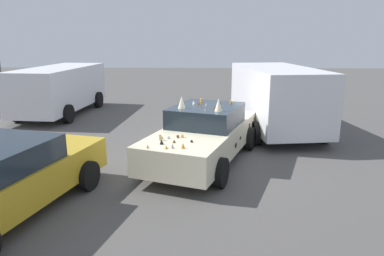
{
  "coord_description": "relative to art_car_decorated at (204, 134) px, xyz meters",
  "views": [
    {
      "loc": [
        -8.84,
        0.02,
        3.16
      ],
      "look_at": [
        0.0,
        0.3,
        0.9
      ],
      "focal_mm": 33.08,
      "sensor_mm": 36.0,
      "label": 1
    }
  ],
  "objects": [
    {
      "name": "ground_plane",
      "position": [
        -0.04,
        0.01,
        -0.72
      ],
      "size": [
        60.0,
        60.0,
        0.0
      ],
      "primitive_type": "plane",
      "color": "#514F4C"
    },
    {
      "name": "art_car_decorated",
      "position": [
        0.0,
        0.0,
        0.0
      ],
      "size": [
        4.94,
        3.21,
        1.75
      ],
      "rotation": [
        0.0,
        0.0,
        2.8
      ],
      "color": "beige",
      "rests_on": "ground"
    },
    {
      "name": "parked_van_row_back_far",
      "position": [
        3.09,
        -2.46,
        0.51
      ],
      "size": [
        5.09,
        2.83,
        2.21
      ],
      "rotation": [
        0.0,
        0.0,
        0.13
      ],
      "color": "silver",
      "rests_on": "ground"
    },
    {
      "name": "parked_van_behind_left",
      "position": [
        5.77,
        6.06,
        0.4
      ],
      "size": [
        5.51,
        2.52,
        1.98
      ],
      "rotation": [
        0.0,
        0.0,
        3.07
      ],
      "color": "silver",
      "rests_on": "ground"
    }
  ]
}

